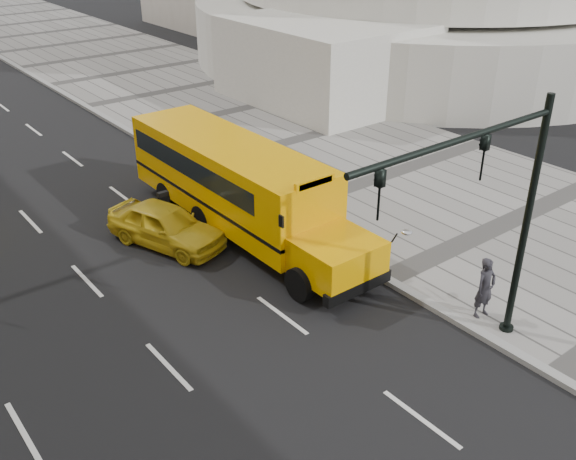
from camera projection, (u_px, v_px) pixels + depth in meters
ground at (118, 270)px, 19.66m from camera, size 140.00×140.00×0.00m
sidewalk_museum at (391, 175)px, 26.20m from camera, size 12.00×140.00×0.15m
curb_museum at (274, 215)px, 22.91m from camera, size 0.30×140.00×0.15m
school_bus at (234, 180)px, 21.46m from camera, size 2.96×11.56×3.19m
taxi_near at (166, 225)px, 20.79m from camera, size 2.95×4.46×1.41m
pedestrian at (485, 288)px, 16.90m from camera, size 0.67×0.48×1.72m
traffic_signal at (496, 207)px, 14.14m from camera, size 6.18×0.36×6.40m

